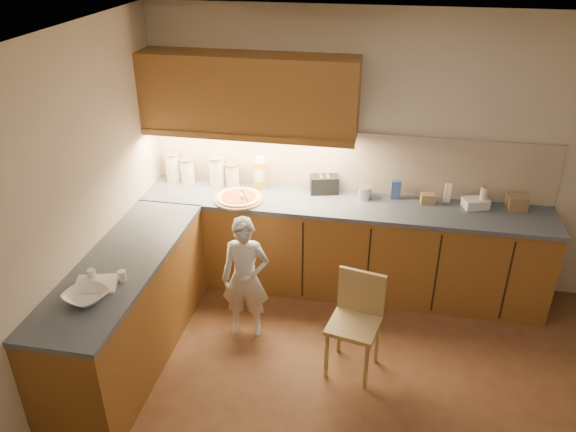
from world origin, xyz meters
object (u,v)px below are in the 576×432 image
object	(u,v)px
pizza_on_board	(239,198)
child	(246,278)
wooden_chair	(356,316)
oil_jug	(260,174)
toaster	(324,184)

from	to	relation	value
pizza_on_board	child	size ratio (longest dim) A/B	0.42
wooden_chair	oil_jug	xyz separation A→B (m)	(-1.05, 1.24, 0.58)
wooden_chair	toaster	xyz separation A→B (m)	(-0.44, 1.26, 0.52)
pizza_on_board	oil_jug	xyz separation A→B (m)	(0.13, 0.29, 0.13)
wooden_chair	pizza_on_board	bearing A→B (deg)	153.29
child	toaster	distance (m)	1.23
toaster	child	bearing A→B (deg)	-130.61
oil_jug	wooden_chair	bearing A→B (deg)	-49.75
pizza_on_board	wooden_chair	world-z (taller)	pizza_on_board
wooden_chair	oil_jug	world-z (taller)	oil_jug
wooden_chair	oil_jug	distance (m)	1.73
child	oil_jug	size ratio (longest dim) A/B	3.44
wooden_chair	toaster	bearing A→B (deg)	121.08
child	toaster	xyz separation A→B (m)	(0.52, 1.02, 0.45)
child	toaster	world-z (taller)	child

